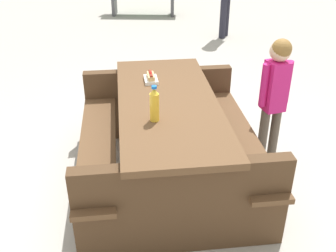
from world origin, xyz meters
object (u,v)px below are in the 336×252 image
(soda_bottle, at_px, (154,105))
(hotdog_tray, at_px, (151,78))
(picnic_table, at_px, (168,135))
(child_in_coat, at_px, (275,87))

(soda_bottle, relative_size, hotdog_tray, 1.39)
(picnic_table, distance_m, hotdog_tray, 0.52)
(picnic_table, height_order, child_in_coat, child_in_coat)
(soda_bottle, distance_m, hotdog_tray, 0.70)
(hotdog_tray, distance_m, child_in_coat, 1.05)
(soda_bottle, relative_size, child_in_coat, 0.23)
(child_in_coat, bearing_deg, picnic_table, 105.47)
(soda_bottle, bearing_deg, child_in_coat, -61.22)
(soda_bottle, xyz_separation_m, hotdog_tray, (0.69, 0.01, -0.09))
(hotdog_tray, relative_size, child_in_coat, 0.16)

